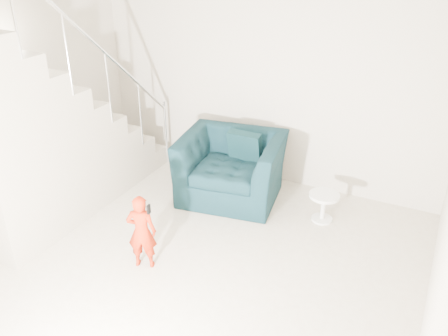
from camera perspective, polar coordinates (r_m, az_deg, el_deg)
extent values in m
plane|color=tan|center=(5.10, -7.77, -13.75)|extent=(5.50, 5.50, 0.00)
plane|color=silver|center=(3.94, -10.30, 17.68)|extent=(5.50, 5.50, 0.00)
plane|color=#BEB29B|center=(6.61, 4.92, 9.60)|extent=(5.00, 0.00, 5.00)
plane|color=#BEB29B|center=(3.69, 25.35, -7.99)|extent=(0.00, 5.50, 5.50)
imported|color=black|center=(6.37, 0.89, 0.08)|extent=(1.49, 1.35, 0.86)
imported|color=#8D0408|center=(5.13, -9.88, -7.56)|extent=(0.37, 0.31, 0.87)
cylinder|color=silver|center=(5.98, 11.99, -3.25)|extent=(0.38, 0.38, 0.04)
cylinder|color=silver|center=(6.08, 11.82, -4.78)|extent=(0.06, 0.06, 0.34)
cylinder|color=silver|center=(6.16, 11.68, -6.02)|extent=(0.26, 0.26, 0.03)
cube|color=#ADA089|center=(7.66, -10.61, 1.95)|extent=(1.00, 0.30, 0.27)
cube|color=#ADA089|center=(7.39, -12.06, 2.02)|extent=(1.00, 0.30, 0.54)
cube|color=#ADA089|center=(7.13, -13.62, 2.09)|extent=(1.00, 0.30, 0.81)
cube|color=#ADA089|center=(6.87, -15.30, 2.16)|extent=(1.00, 0.30, 1.08)
cube|color=#ADA089|center=(6.62, -17.11, 2.23)|extent=(1.00, 0.30, 1.35)
cube|color=#ADA089|center=(6.38, -19.05, 2.31)|extent=(1.00, 0.30, 1.62)
cube|color=#ADA089|center=(6.14, -21.15, 2.39)|extent=(1.00, 0.30, 1.89)
cube|color=#ADA089|center=(5.91, -23.42, 2.48)|extent=(1.00, 0.30, 2.16)
cylinder|color=silver|center=(5.72, -16.48, 15.22)|extent=(0.04, 3.03, 2.73)
cylinder|color=silver|center=(7.35, -7.01, 4.26)|extent=(0.04, 0.04, 1.00)
cube|color=black|center=(6.39, 2.55, 2.56)|extent=(0.46, 0.22, 0.45)
cube|color=black|center=(6.57, -3.74, 1.96)|extent=(0.05, 0.53, 0.60)
cube|color=black|center=(4.89, -9.05, -4.93)|extent=(0.02, 0.05, 0.10)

